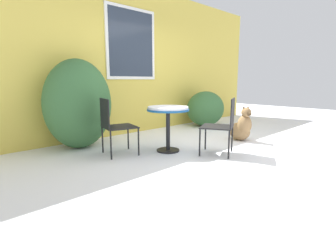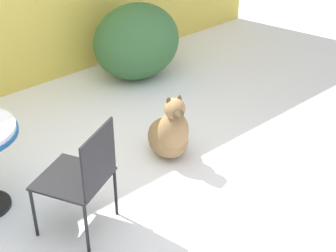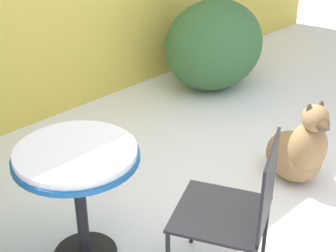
# 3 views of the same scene
# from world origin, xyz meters

# --- Properties ---
(ground_plane) EXTENTS (16.00, 16.00, 0.00)m
(ground_plane) POSITION_xyz_m (0.00, 0.00, 0.00)
(ground_plane) COLOR white
(shrub_middle) EXTENTS (1.04, 0.85, 0.86)m
(shrub_middle) POSITION_xyz_m (1.61, 1.60, 0.43)
(shrub_middle) COLOR #386638
(shrub_middle) RESTS_ON ground_plane
(patio_table) EXTENTS (0.67, 0.67, 0.72)m
(patio_table) POSITION_xyz_m (-0.74, 0.53, 0.60)
(patio_table) COLOR black
(patio_table) RESTS_ON ground_plane
(patio_chair_far_side) EXTENTS (0.62, 0.62, 0.87)m
(patio_chair_far_side) POSITION_xyz_m (-0.28, -0.18, 0.48)
(patio_chair_far_side) COLOR black
(patio_chair_far_side) RESTS_ON ground_plane
(dog) EXTENTS (0.50, 0.62, 0.66)m
(dog) POSITION_xyz_m (0.79, 0.11, 0.24)
(dog) COLOR #937047
(dog) RESTS_ON ground_plane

